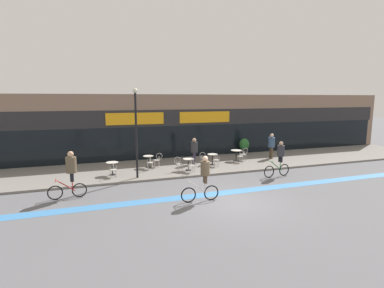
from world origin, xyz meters
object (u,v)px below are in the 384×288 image
object	(u,v)px
cafe_chair_1_side	(158,159)
lamp_post	(136,127)
cafe_chair_3_near	(216,159)
planter_pot	(244,145)
bistro_table_0	(112,166)
pedestrian_near_end	(271,144)
bistro_table_3	(213,157)
cafe_chair_0_near	(113,169)
cafe_chair_2_side	(179,163)
cyclist_1	(204,176)
cafe_chair_4_near	(241,155)
cafe_chair_2_near	(192,164)
pedestrian_far_end	(194,149)
bistro_table_2	(188,162)
cyclist_0	(280,157)
cafe_chair_4_side	(244,153)
cyclist_2	(70,170)
cafe_chair_1_near	(150,161)
cafe_chair_3_side	(204,158)
bistro_table_4	(236,153)

from	to	relation	value
cafe_chair_1_side	lamp_post	world-z (taller)	lamp_post
cafe_chair_3_near	planter_pot	distance (m)	5.14
bistro_table_0	pedestrian_near_end	distance (m)	11.63
bistro_table_3	cafe_chair_0_near	world-z (taller)	cafe_chair_0_near
cafe_chair_3_near	pedestrian_near_end	distance (m)	5.16
cafe_chair_0_near	cafe_chair_2_side	xyz separation A→B (m)	(3.92, 0.20, 0.00)
cafe_chair_3_near	cyclist_1	size ratio (longest dim) A/B	0.44
bistro_table_0	pedestrian_near_end	bearing A→B (deg)	5.57
cafe_chair_3_near	cafe_chair_4_near	size ratio (longest dim) A/B	1.00
cafe_chair_4_near	cafe_chair_2_near	bearing A→B (deg)	104.40
bistro_table_0	cyclist_1	world-z (taller)	cyclist_1
cyclist_1	cafe_chair_1_side	bearing A→B (deg)	-83.62
cafe_chair_4_near	pedestrian_far_end	world-z (taller)	pedestrian_far_end
lamp_post	bistro_table_2	bearing A→B (deg)	11.70
cafe_chair_1_side	cyclist_0	xyz separation A→B (m)	(6.27, -4.31, 0.52)
planter_pot	lamp_post	distance (m)	10.41
cafe_chair_2_near	cyclist_1	bearing A→B (deg)	162.25
bistro_table_0	cafe_chair_4_side	size ratio (longest dim) A/B	0.84
bistro_table_3	pedestrian_far_end	xyz separation A→B (m)	(-1.07, 0.65, 0.54)
cafe_chair_4_side	lamp_post	size ratio (longest dim) A/B	0.18
cyclist_0	pedestrian_near_end	distance (m)	4.83
bistro_table_2	cyclist_2	xyz separation A→B (m)	(-6.62, -2.82, 0.66)
bistro_table_2	cyclist_2	world-z (taller)	cyclist_2
cafe_chair_2_side	bistro_table_3	bearing A→B (deg)	18.12
cafe_chair_1_near	cafe_chair_4_side	distance (m)	6.99
cafe_chair_2_side	pedestrian_far_end	size ratio (longest dim) A/B	0.51
cyclist_0	cafe_chair_0_near	bearing A→B (deg)	-20.39
bistro_table_3	cafe_chair_3_side	world-z (taller)	cafe_chair_3_side
cafe_chair_2_side	cafe_chair_4_side	size ratio (longest dim) A/B	1.00
bistro_table_2	cyclist_1	size ratio (longest dim) A/B	0.36
bistro_table_2	pedestrian_far_end	distance (m)	1.97
bistro_table_0	cafe_chair_2_side	world-z (taller)	cafe_chair_2_side
cafe_chair_2_side	cafe_chair_4_side	xyz separation A→B (m)	(5.40, 1.58, 0.00)
bistro_table_3	pedestrian_near_end	size ratio (longest dim) A/B	0.39
cafe_chair_2_side	cafe_chair_3_near	world-z (taller)	same
lamp_post	cyclist_0	world-z (taller)	lamp_post
cyclist_1	pedestrian_far_end	xyz separation A→B (m)	(2.00, 6.83, 0.02)
cafe_chair_1_side	pedestrian_far_end	bearing A→B (deg)	-174.73
bistro_table_4	cafe_chair_1_near	xyz separation A→B (m)	(-6.34, -0.59, -0.04)
bistro_table_2	cafe_chair_3_near	bearing A→B (deg)	9.82
cafe_chair_1_near	cafe_chair_4_near	size ratio (longest dim) A/B	1.00
lamp_post	cyclist_1	bearing A→B (deg)	-63.81
bistro_table_3	lamp_post	world-z (taller)	lamp_post
bistro_table_0	cyclist_1	bearing A→B (deg)	-58.09
bistro_table_0	pedestrian_far_end	xyz separation A→B (m)	(5.50, 1.21, 0.51)
bistro_table_2	cafe_chair_4_near	distance (m)	4.26
planter_pot	cafe_chair_4_side	bearing A→B (deg)	-118.91
lamp_post	cafe_chair_1_side	bearing A→B (deg)	53.38
bistro_table_3	cafe_chair_4_side	xyz separation A→B (m)	(2.73, 0.60, -0.00)
planter_pot	lamp_post	xyz separation A→B (m)	(-9.20, -4.36, 2.17)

